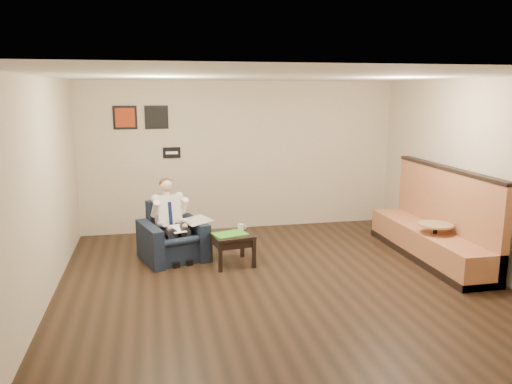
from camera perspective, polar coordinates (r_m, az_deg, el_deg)
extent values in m
plane|color=black|center=(7.00, 2.78, -10.48)|extent=(6.00, 6.00, 0.00)
cube|color=beige|center=(9.50, -1.72, 4.12)|extent=(6.00, 0.02, 2.80)
cube|color=beige|center=(3.87, 14.37, -7.20)|extent=(6.00, 0.02, 2.80)
cube|color=beige|center=(6.53, -23.48, -0.21)|extent=(0.02, 6.00, 2.80)
cube|color=beige|center=(7.91, 24.42, 1.61)|extent=(0.02, 6.00, 2.80)
cube|color=white|center=(6.49, 3.03, 13.09)|extent=(6.00, 6.00, 0.02)
cube|color=black|center=(9.33, -9.61, 4.45)|extent=(0.32, 0.02, 0.20)
cube|color=#9E2F13|center=(9.28, -14.73, 8.23)|extent=(0.42, 0.03, 0.42)
cube|color=black|center=(9.27, -11.30, 8.38)|extent=(0.42, 0.03, 0.42)
cube|color=black|center=(7.96, -9.50, -4.51)|extent=(1.15, 1.15, 0.89)
cube|color=white|center=(7.74, -8.99, -4.18)|extent=(0.29, 0.34, 0.01)
cube|color=silver|center=(7.96, -6.79, -3.24)|extent=(0.53, 0.59, 0.01)
cube|color=black|center=(7.68, -2.79, -6.53)|extent=(0.68, 0.68, 0.49)
cube|color=green|center=(7.58, -2.99, -4.81)|extent=(0.56, 0.47, 0.01)
cylinder|color=white|center=(7.78, -1.75, -4.04)|extent=(0.10, 0.10, 0.10)
cube|color=black|center=(7.78, -2.83, -4.38)|extent=(0.15, 0.08, 0.01)
cube|color=#A86641|center=(8.30, 19.35, -2.43)|extent=(0.67, 2.80, 1.43)
cylinder|color=#A18557|center=(8.14, 19.70, -5.61)|extent=(0.56, 0.56, 0.64)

